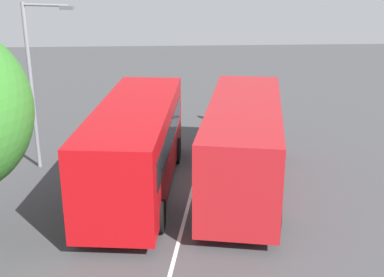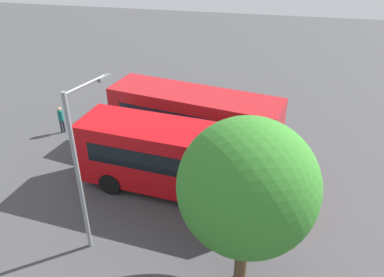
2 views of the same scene
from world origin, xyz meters
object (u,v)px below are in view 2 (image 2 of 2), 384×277
street_lamp (81,162)px  depot_tree (247,189)px  bus_far_left (194,119)px  pedestrian (61,118)px  bus_center_left (177,158)px

street_lamp → depot_tree: 5.96m
depot_tree → bus_far_left: bearing=-68.6°
pedestrian → depot_tree: bearing=2.6°
bus_center_left → pedestrian: bus_center_left is taller
bus_far_left → bus_center_left: 3.94m
street_lamp → pedestrian: bearing=53.6°
bus_far_left → pedestrian: bearing=10.3°
pedestrian → depot_tree: 14.74m
bus_far_left → bus_center_left: (-0.00, 3.94, 0.00)m
street_lamp → depot_tree: (-5.91, 0.70, 0.25)m
bus_center_left → street_lamp: size_ratio=1.42×
street_lamp → depot_tree: bearing=-77.5°
bus_far_left → street_lamp: size_ratio=1.43×
pedestrian → depot_tree: (-11.42, 8.77, 3.16)m
bus_center_left → depot_tree: size_ratio=1.46×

